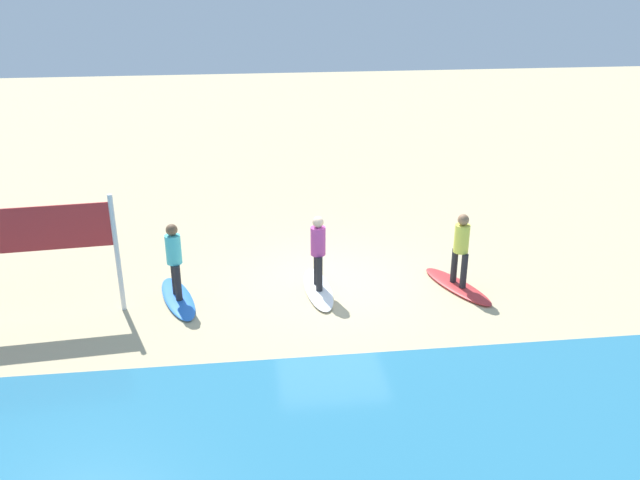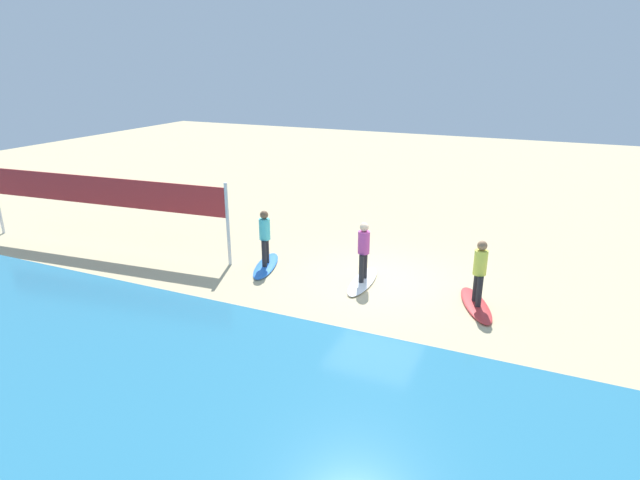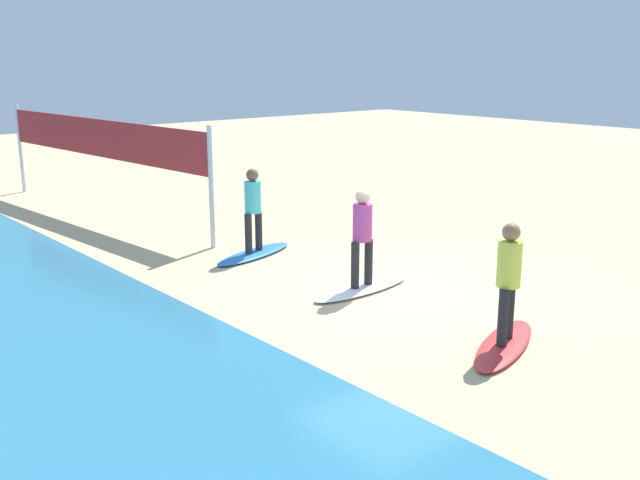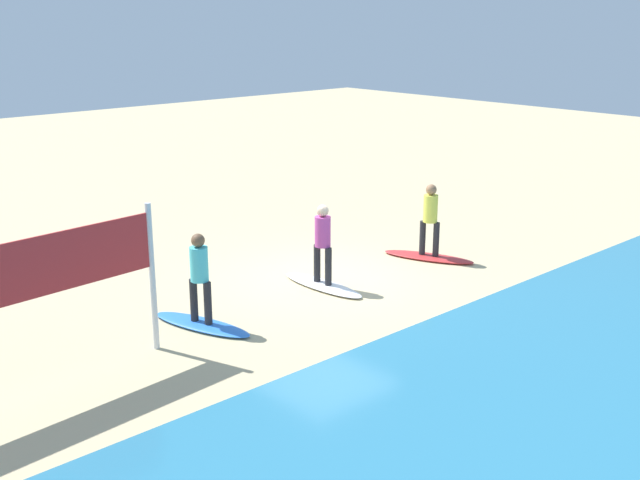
{
  "view_description": "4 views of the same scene",
  "coord_description": "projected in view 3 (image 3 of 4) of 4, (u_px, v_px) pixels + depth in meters",
  "views": [
    {
      "loc": [
        1.84,
        13.16,
        6.66
      ],
      "look_at": [
        0.31,
        0.48,
        1.27
      ],
      "focal_mm": 37.33,
      "sensor_mm": 36.0,
      "label": 1
    },
    {
      "loc": [
        -3.88,
        12.77,
        5.81
      ],
      "look_at": [
        1.46,
        0.69,
        1.2
      ],
      "focal_mm": 29.13,
      "sensor_mm": 36.0,
      "label": 2
    },
    {
      "loc": [
        -8.32,
        8.55,
        3.86
      ],
      "look_at": [
        -0.1,
        1.6,
        1.17
      ],
      "focal_mm": 41.87,
      "sensor_mm": 36.0,
      "label": 3
    },
    {
      "loc": [
        10.45,
        11.35,
        5.43
      ],
      "look_at": [
        0.13,
        0.04,
        0.9
      ],
      "focal_mm": 43.69,
      "sensor_mm": 36.0,
      "label": 4
    }
  ],
  "objects": [
    {
      "name": "ground_plane",
      "position": [
        389.0,
        292.0,
        12.45
      ],
      "size": [
        60.0,
        60.0,
        0.0
      ],
      "primitive_type": "plane",
      "color": "#CCB789"
    },
    {
      "name": "surfboard_red",
      "position": [
        504.0,
        345.0,
        10.07
      ],
      "size": [
        1.31,
        2.16,
        0.09
      ],
      "primitive_type": "ellipsoid",
      "rotation": [
        0.0,
        0.0,
        1.96
      ],
      "color": "red",
      "rests_on": "ground"
    },
    {
      "name": "surfer_red",
      "position": [
        509.0,
        274.0,
        9.83
      ],
      "size": [
        0.32,
        0.44,
        1.64
      ],
      "color": "#232328",
      "rests_on": "surfboard_red"
    },
    {
      "name": "surfboard_white",
      "position": [
        362.0,
        288.0,
        12.48
      ],
      "size": [
        0.66,
        2.12,
        0.09
      ],
      "primitive_type": "ellipsoid",
      "rotation": [
        0.0,
        0.0,
        1.62
      ],
      "color": "white",
      "rests_on": "ground"
    },
    {
      "name": "surfer_white",
      "position": [
        362.0,
        231.0,
        12.24
      ],
      "size": [
        0.32,
        0.46,
        1.64
      ],
      "color": "#232328",
      "rests_on": "surfboard_white"
    },
    {
      "name": "surfboard_blue",
      "position": [
        254.0,
        254.0,
        14.65
      ],
      "size": [
        1.12,
        2.17,
        0.09
      ],
      "primitive_type": "ellipsoid",
      "rotation": [
        0.0,
        0.0,
        1.85
      ],
      "color": "blue",
      "rests_on": "ground"
    },
    {
      "name": "surfer_blue",
      "position": [
        253.0,
        204.0,
        14.41
      ],
      "size": [
        0.32,
        0.45,
        1.64
      ],
      "color": "#232328",
      "rests_on": "surfboard_blue"
    },
    {
      "name": "volleyball_net",
      "position": [
        98.0,
        142.0,
        17.97
      ],
      "size": [
        9.07,
        0.81,
        2.5
      ],
      "color": "silver",
      "rests_on": "ground"
    }
  ]
}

